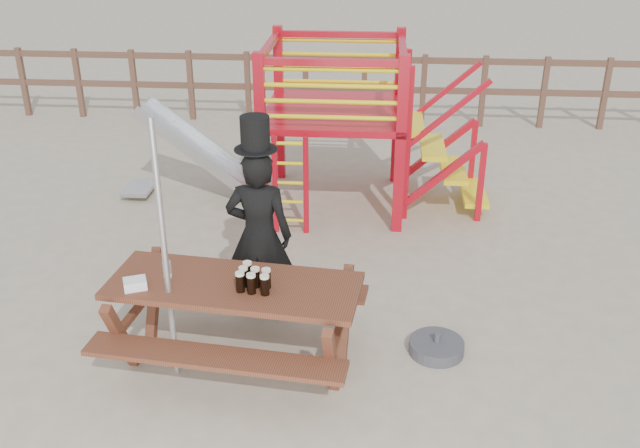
# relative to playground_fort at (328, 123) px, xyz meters

# --- Properties ---
(ground) EXTENTS (60.00, 60.00, 0.00)m
(ground) POSITION_rel_playground_fort_xyz_m (-0.12, -3.58, -1.07)
(ground) COLOR tan
(ground) RESTS_ON ground
(back_fence) EXTENTS (15.09, 0.09, 1.20)m
(back_fence) POSITION_rel_playground_fort_xyz_m (-0.12, 3.42, -0.34)
(back_fence) COLOR brown
(back_fence) RESTS_ON ground
(playground_fort) EXTENTS (4.71, 1.84, 2.10)m
(playground_fort) POSITION_rel_playground_fort_xyz_m (0.00, 0.00, 0.00)
(playground_fort) COLOR #B10B19
(playground_fort) RESTS_ON ground
(picnic_table) EXTENTS (2.21, 1.65, 0.80)m
(picnic_table) POSITION_rel_playground_fort_xyz_m (-0.54, -3.54, -0.57)
(picnic_table) COLOR brown
(picnic_table) RESTS_ON ground
(man_with_hat) EXTENTS (0.63, 0.43, 1.98)m
(man_with_hat) POSITION_rel_playground_fort_xyz_m (-0.45, -2.74, -0.19)
(man_with_hat) COLOR black
(man_with_hat) RESTS_ON ground
(metal_pole) EXTENTS (0.05, 0.05, 2.25)m
(metal_pole) POSITION_rel_playground_fort_xyz_m (-1.03, -3.70, 0.05)
(metal_pole) COLOR #B2B2B7
(metal_pole) RESTS_ON ground
(parasol_base) EXTENTS (0.49, 0.49, 0.21)m
(parasol_base) POSITION_rel_playground_fort_xyz_m (1.19, -3.24, -1.01)
(parasol_base) COLOR #3D3D43
(parasol_base) RESTS_ON ground
(paper_bag) EXTENTS (0.22, 0.20, 0.08)m
(paper_bag) POSITION_rel_playground_fort_xyz_m (-1.31, -3.68, -0.23)
(paper_bag) COLOR white
(paper_bag) RESTS_ON picnic_table
(stout_pints) EXTENTS (0.28, 0.28, 0.17)m
(stout_pints) POSITION_rel_playground_fort_xyz_m (-0.36, -3.61, -0.18)
(stout_pints) COLOR black
(stout_pints) RESTS_ON picnic_table
(empty_glasses) EXTENTS (0.07, 0.07, 0.15)m
(empty_glasses) POSITION_rel_playground_fort_xyz_m (-1.10, -3.49, -0.20)
(empty_glasses) COLOR silver
(empty_glasses) RESTS_ON picnic_table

